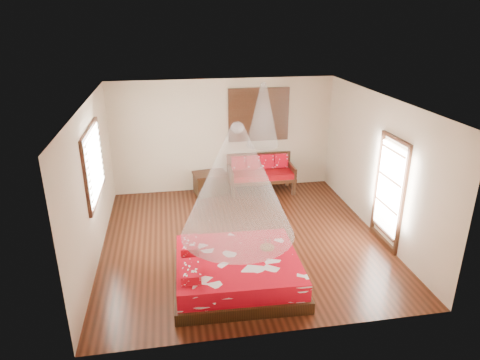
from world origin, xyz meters
The scene contains 10 objects.
room centered at (0.00, 0.00, 1.40)m, with size 5.54×5.54×2.84m.
bed centered at (-0.36, -1.48, 0.25)m, with size 2.16×1.97×0.64m.
daybed centered at (0.89, 2.38, 0.52)m, with size 1.65×0.73×0.94m.
storage_chest centered at (-0.39, 2.45, 0.28)m, with size 0.88×0.71×0.55m.
shutter_panel centered at (0.89, 2.72, 1.90)m, with size 1.52×0.06×1.32m.
window_left centered at (-2.71, 0.20, 1.70)m, with size 0.10×1.74×1.34m.
glazed_door centered at (2.72, -0.60, 1.07)m, with size 0.08×1.02×2.16m.
wine_tray centered at (0.21, -1.26, 0.55)m, with size 0.24×0.24×0.20m.
mosquito_net_main centered at (-0.35, -1.48, 1.85)m, with size 1.82×1.82×1.80m, color white.
mosquito_net_daybed centered at (0.89, 2.25, 2.00)m, with size 0.78×0.78×1.50m, color white.
Camera 1 is at (-1.34, -7.47, 4.26)m, focal length 32.00 mm.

